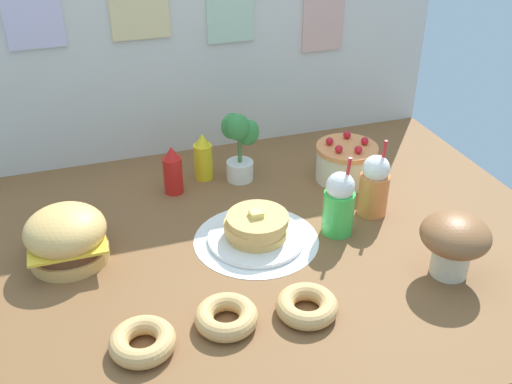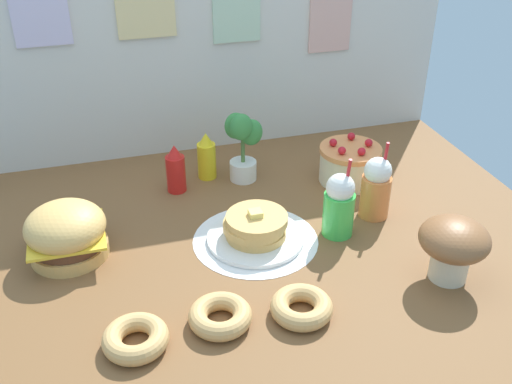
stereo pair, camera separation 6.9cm
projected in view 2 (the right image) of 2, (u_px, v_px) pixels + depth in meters
ground_plane at (246, 247)px, 2.21m from camera, size 2.41×1.71×0.02m
back_wall at (194, 43)px, 2.64m from camera, size 2.41×0.04×1.02m
doily_mat at (255, 240)px, 2.23m from camera, size 0.47×0.47×0.00m
burger at (66, 233)px, 2.10m from camera, size 0.28×0.28×0.21m
pancake_stack at (255, 229)px, 2.21m from camera, size 0.37×0.37×0.13m
layer_cake at (350, 164)px, 2.58m from camera, size 0.27×0.27×0.20m
ketchup_bottle at (176, 170)px, 2.50m from camera, size 0.08×0.08×0.21m
mustard_bottle at (207, 157)px, 2.60m from camera, size 0.08×0.08×0.21m
cream_soda_cup at (339, 205)px, 2.21m from camera, size 0.12×0.12×0.32m
orange_float_cup at (376, 188)px, 2.32m from camera, size 0.12×0.12×0.32m
donut_pink_glaze at (135, 338)px, 1.75m from camera, size 0.20×0.20×0.06m
donut_chocolate at (220, 316)px, 1.83m from camera, size 0.20×0.20×0.06m
donut_vanilla at (301, 307)px, 1.87m from camera, size 0.20×0.20×0.06m
potted_plant at (243, 144)px, 2.54m from camera, size 0.16×0.13×0.33m
mushroom_stool at (453, 244)px, 1.97m from camera, size 0.24×0.24×0.23m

